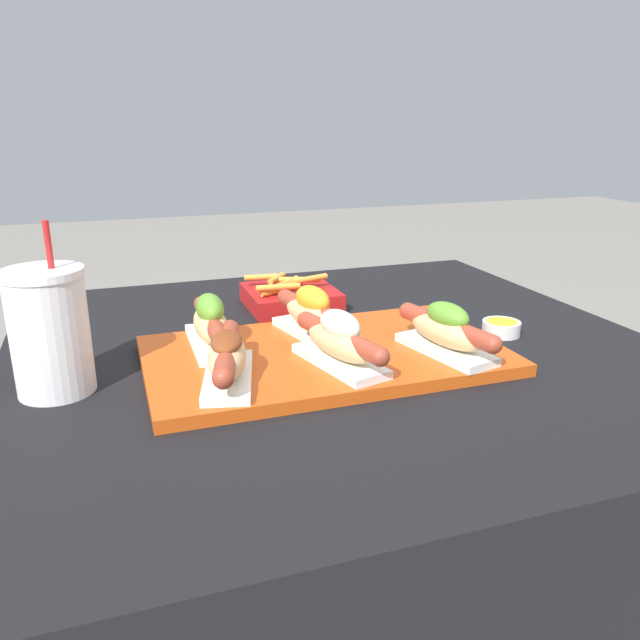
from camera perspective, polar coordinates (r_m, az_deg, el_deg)
patio_table at (r=1.16m, az=1.32°, el=-18.32°), size 1.01×0.96×0.68m
serving_tray at (r=0.93m, az=0.41°, el=-3.25°), size 0.52×0.31×0.02m
hot_dog_0 at (r=0.81m, az=-8.47°, el=-3.39°), size 0.10×0.20×0.06m
hot_dog_1 at (r=0.85m, az=1.83°, el=-1.93°), size 0.10×0.20×0.08m
hot_dog_2 at (r=0.92m, az=11.49°, el=-0.94°), size 0.09×0.20×0.08m
hot_dog_3 at (r=0.94m, az=-9.95°, el=-0.33°), size 0.06×0.20×0.08m
hot_dog_4 at (r=0.97m, az=-0.68°, el=0.60°), size 0.09×0.20×0.08m
sauce_bowl at (r=1.08m, az=16.24°, el=-0.63°), size 0.06×0.06×0.02m
drink_cup at (r=0.87m, az=-23.47°, el=-0.98°), size 0.10×0.10×0.23m
fries_basket at (r=1.19m, az=-2.72°, el=2.17°), size 0.16×0.16×0.06m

